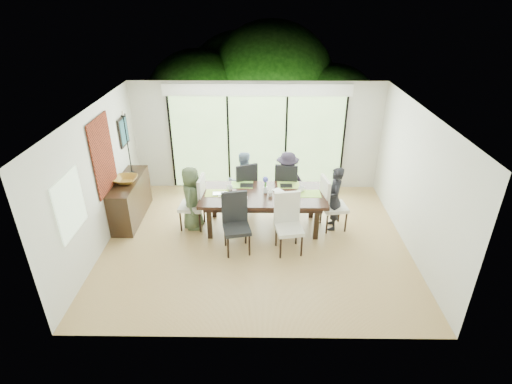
{
  "coord_description": "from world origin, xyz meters",
  "views": [
    {
      "loc": [
        0.09,
        -6.75,
        4.62
      ],
      "look_at": [
        0.0,
        0.25,
        1.0
      ],
      "focal_mm": 28.0,
      "sensor_mm": 36.0,
      "label": 1
    }
  ],
  "objects_px": {
    "person_right_end": "(334,199)",
    "person_far_left": "(243,181)",
    "chair_right_end": "(335,203)",
    "chair_near_right": "(289,225)",
    "chair_near_left": "(237,225)",
    "table_top": "(263,195)",
    "bowl": "(126,180)",
    "cup_b": "(270,194)",
    "cup_c": "(301,189)",
    "chair_far_left": "(243,185)",
    "cup_a": "(230,188)",
    "chair_left_end": "(191,202)",
    "person_far_right": "(287,181)",
    "chair_far_right": "(287,185)",
    "sideboard": "(131,199)",
    "person_left_end": "(192,198)",
    "laptop": "(221,195)"
  },
  "relations": [
    {
      "from": "chair_right_end",
      "to": "person_far_left",
      "type": "bearing_deg",
      "value": 57.1
    },
    {
      "from": "table_top",
      "to": "chair_near_right",
      "type": "relative_size",
      "value": 2.18
    },
    {
      "from": "table_top",
      "to": "chair_far_right",
      "type": "relative_size",
      "value": 2.18
    },
    {
      "from": "chair_far_right",
      "to": "cup_a",
      "type": "distance_m",
      "value": 1.46
    },
    {
      "from": "person_far_left",
      "to": "cup_a",
      "type": "height_order",
      "value": "person_far_left"
    },
    {
      "from": "table_top",
      "to": "cup_c",
      "type": "relative_size",
      "value": 19.35
    },
    {
      "from": "table_top",
      "to": "cup_b",
      "type": "bearing_deg",
      "value": -33.69
    },
    {
      "from": "table_top",
      "to": "person_right_end",
      "type": "height_order",
      "value": "person_right_end"
    },
    {
      "from": "chair_near_right",
      "to": "chair_right_end",
      "type": "bearing_deg",
      "value": 31.12
    },
    {
      "from": "person_far_left",
      "to": "chair_left_end",
      "type": "bearing_deg",
      "value": 24.38
    },
    {
      "from": "person_far_right",
      "to": "person_far_left",
      "type": "bearing_deg",
      "value": -7.47
    },
    {
      "from": "chair_left_end",
      "to": "chair_far_left",
      "type": "bearing_deg",
      "value": 133.99
    },
    {
      "from": "chair_near_left",
      "to": "cup_c",
      "type": "distance_m",
      "value": 1.64
    },
    {
      "from": "bowl",
      "to": "person_far_right",
      "type": "bearing_deg",
      "value": 9.61
    },
    {
      "from": "bowl",
      "to": "cup_b",
      "type": "bearing_deg",
      "value": -6.47
    },
    {
      "from": "chair_left_end",
      "to": "chair_near_left",
      "type": "xyz_separation_m",
      "value": [
        1.0,
        -0.87,
        0.0
      ]
    },
    {
      "from": "sideboard",
      "to": "laptop",
      "type": "bearing_deg",
      "value": -12.27
    },
    {
      "from": "laptop",
      "to": "chair_far_left",
      "type": "bearing_deg",
      "value": 62.89
    },
    {
      "from": "table_top",
      "to": "chair_left_end",
      "type": "distance_m",
      "value": 1.51
    },
    {
      "from": "chair_near_right",
      "to": "person_far_right",
      "type": "distance_m",
      "value": 1.7
    },
    {
      "from": "table_top",
      "to": "person_far_left",
      "type": "distance_m",
      "value": 0.95
    },
    {
      "from": "person_right_end",
      "to": "person_far_left",
      "type": "distance_m",
      "value": 2.1
    },
    {
      "from": "chair_near_left",
      "to": "table_top",
      "type": "bearing_deg",
      "value": 48.0
    },
    {
      "from": "cup_c",
      "to": "person_far_left",
      "type": "bearing_deg",
      "value": 149.72
    },
    {
      "from": "chair_left_end",
      "to": "cup_c",
      "type": "distance_m",
      "value": 2.32
    },
    {
      "from": "cup_a",
      "to": "chair_far_left",
      "type": "bearing_deg",
      "value": 70.35
    },
    {
      "from": "sideboard",
      "to": "bowl",
      "type": "height_order",
      "value": "bowl"
    },
    {
      "from": "table_top",
      "to": "bowl",
      "type": "bearing_deg",
      "value": 175.15
    },
    {
      "from": "person_far_left",
      "to": "cup_a",
      "type": "xyz_separation_m",
      "value": [
        -0.25,
        -0.68,
        0.16
      ]
    },
    {
      "from": "chair_right_end",
      "to": "chair_near_right",
      "type": "distance_m",
      "value": 1.33
    },
    {
      "from": "chair_right_end",
      "to": "chair_near_right",
      "type": "bearing_deg",
      "value": 121.18
    },
    {
      "from": "sideboard",
      "to": "chair_near_right",
      "type": "bearing_deg",
      "value": -19.68
    },
    {
      "from": "chair_far_right",
      "to": "bowl",
      "type": "bearing_deg",
      "value": 19.98
    },
    {
      "from": "chair_far_right",
      "to": "cup_c",
      "type": "distance_m",
      "value": 0.83
    },
    {
      "from": "chair_far_left",
      "to": "laptop",
      "type": "height_order",
      "value": "chair_far_left"
    },
    {
      "from": "person_left_end",
      "to": "bowl",
      "type": "height_order",
      "value": "person_left_end"
    },
    {
      "from": "chair_far_left",
      "to": "chair_far_right",
      "type": "height_order",
      "value": "same"
    },
    {
      "from": "person_right_end",
      "to": "person_far_left",
      "type": "bearing_deg",
      "value": -111.86
    },
    {
      "from": "cup_a",
      "to": "sideboard",
      "type": "relative_size",
      "value": 0.08
    },
    {
      "from": "cup_b",
      "to": "cup_c",
      "type": "height_order",
      "value": "cup_c"
    },
    {
      "from": "person_far_right",
      "to": "cup_c",
      "type": "bearing_deg",
      "value": 101.43
    },
    {
      "from": "person_right_end",
      "to": "chair_right_end",
      "type": "bearing_deg",
      "value": 91.41
    },
    {
      "from": "chair_far_left",
      "to": "cup_b",
      "type": "height_order",
      "value": "chair_far_left"
    },
    {
      "from": "cup_a",
      "to": "cup_c",
      "type": "xyz_separation_m",
      "value": [
        1.5,
        -0.05,
        0.0
      ]
    },
    {
      "from": "sideboard",
      "to": "chair_right_end",
      "type": "bearing_deg",
      "value": -4.5
    },
    {
      "from": "chair_near_right",
      "to": "cup_c",
      "type": "distance_m",
      "value": 1.05
    },
    {
      "from": "chair_left_end",
      "to": "person_right_end",
      "type": "relative_size",
      "value": 0.85
    },
    {
      "from": "person_left_end",
      "to": "cup_a",
      "type": "xyz_separation_m",
      "value": [
        0.78,
        0.15,
        0.16
      ]
    },
    {
      "from": "table_top",
      "to": "cup_c",
      "type": "distance_m",
      "value": 0.81
    },
    {
      "from": "cup_a",
      "to": "chair_left_end",
      "type": "bearing_deg",
      "value": -169.38
    }
  ]
}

